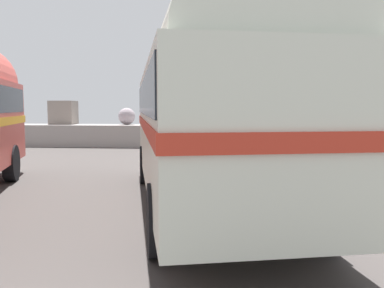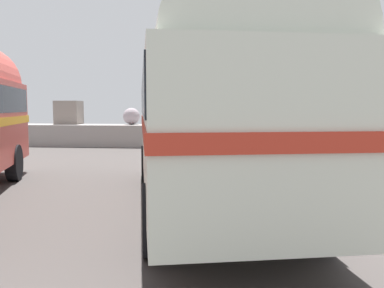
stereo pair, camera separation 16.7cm
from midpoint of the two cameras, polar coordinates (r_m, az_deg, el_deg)
The scene contains 4 objects.
ground at distance 8.52m, azimuth 14.78°, elevation -8.22°, with size 32.00×26.00×0.02m.
breakwater at distance 20.06m, azimuth 8.53°, elevation 1.52°, with size 31.36×2.15×2.37m.
vintage_coach at distance 7.88m, azimuth 1.44°, elevation 5.85°, with size 4.41×8.91×3.70m.
lamp_post at distance 15.11m, azimuth 13.54°, elevation 11.48°, with size 0.84×0.72×6.51m.
Camera 1 is at (-1.45, -8.19, 1.95)m, focal length 37.96 mm.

